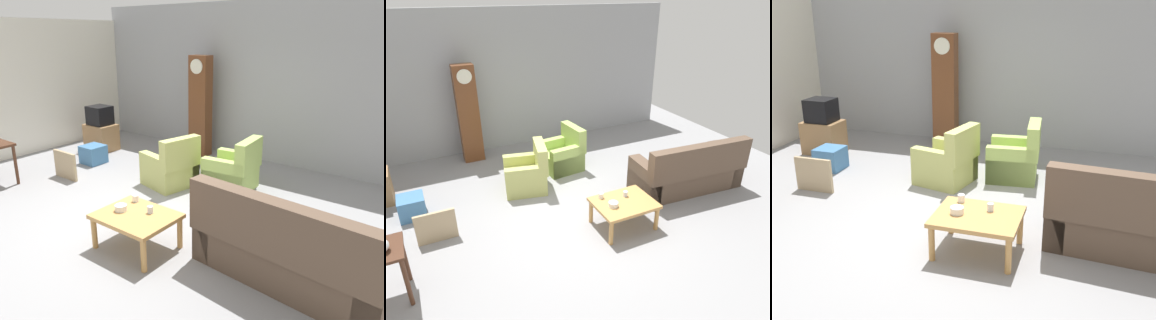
% 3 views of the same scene
% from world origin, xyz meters
% --- Properties ---
extents(ground_plane, '(10.40, 10.40, 0.00)m').
position_xyz_m(ground_plane, '(0.00, 0.00, 0.00)').
color(ground_plane, gray).
extents(garage_door_wall, '(8.40, 0.16, 3.20)m').
position_xyz_m(garage_door_wall, '(0.00, 3.60, 1.60)').
color(garage_door_wall, '#9EA0A5').
rests_on(garage_door_wall, ground_plane).
extents(pegboard_wall_left, '(0.12, 6.40, 2.88)m').
position_xyz_m(pegboard_wall_left, '(-4.20, 0.40, 1.44)').
color(pegboard_wall_left, silver).
rests_on(pegboard_wall_left, ground_plane).
extents(couch_floral, '(2.16, 1.05, 1.04)m').
position_xyz_m(couch_floral, '(2.38, -0.10, 0.35)').
color(couch_floral, brown).
rests_on(couch_floral, ground_plane).
extents(armchair_olive_near, '(0.94, 0.91, 0.92)m').
position_xyz_m(armchair_olive_near, '(-0.39, 1.27, 0.31)').
color(armchair_olive_near, '#B7BC66').
rests_on(armchair_olive_near, ground_plane).
extents(armchair_olive_far, '(0.86, 0.84, 0.92)m').
position_xyz_m(armchair_olive_far, '(0.58, 1.77, 0.31)').
color(armchair_olive_far, '#A8C762').
rests_on(armchair_olive_far, ground_plane).
extents(coffee_table_wood, '(0.96, 0.76, 0.46)m').
position_xyz_m(coffee_table_wood, '(0.61, -0.58, 0.39)').
color(coffee_table_wood, tan).
rests_on(coffee_table_wood, ground_plane).
extents(grandfather_clock, '(0.44, 0.30, 2.14)m').
position_xyz_m(grandfather_clock, '(-1.07, 3.08, 1.08)').
color(grandfather_clock, brown).
rests_on(grandfather_clock, ground_plane).
extents(tv_stand_cabinet, '(0.68, 0.52, 0.60)m').
position_xyz_m(tv_stand_cabinet, '(-3.09, 1.99, 0.30)').
color(tv_stand_cabinet, '#997047').
rests_on(tv_stand_cabinet, ground_plane).
extents(tv_crt, '(0.48, 0.44, 0.42)m').
position_xyz_m(tv_crt, '(-3.09, 1.99, 0.81)').
color(tv_crt, black).
rests_on(tv_crt, tv_stand_cabinet).
extents(framed_picture_leaning, '(0.60, 0.05, 0.51)m').
position_xyz_m(framed_picture_leaning, '(-2.18, 0.35, 0.26)').
color(framed_picture_leaning, tan).
rests_on(framed_picture_leaning, ground_plane).
extents(storage_box_blue, '(0.43, 0.43, 0.38)m').
position_xyz_m(storage_box_blue, '(-2.48, 1.24, 0.19)').
color(storage_box_blue, teal).
rests_on(storage_box_blue, ground_plane).
extents(cup_white_porcelain, '(0.08, 0.08, 0.09)m').
position_xyz_m(cup_white_porcelain, '(0.33, -0.31, 0.51)').
color(cup_white_porcelain, white).
rests_on(cup_white_porcelain, coffee_table_wood).
extents(cup_blue_rimmed, '(0.07, 0.07, 0.09)m').
position_xyz_m(cup_blue_rimmed, '(0.72, -0.44, 0.50)').
color(cup_blue_rimmed, silver).
rests_on(cup_blue_rimmed, coffee_table_wood).
extents(bowl_white_stacked, '(0.15, 0.15, 0.08)m').
position_xyz_m(bowl_white_stacked, '(0.38, -0.62, 0.50)').
color(bowl_white_stacked, white).
rests_on(bowl_white_stacked, coffee_table_wood).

